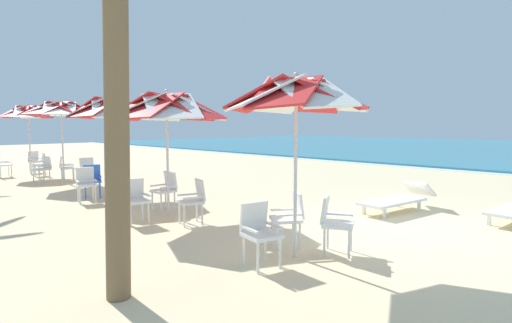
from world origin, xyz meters
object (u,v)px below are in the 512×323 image
Objects in this scene: beach_umbrella_0 at (296,97)px; beach_umbrella_4 at (28,113)px; plastic_chair_6 at (86,182)px; plastic_chair_8 at (86,169)px; plastic_chair_3 at (166,188)px; beach_umbrella_2 at (110,109)px; plastic_chair_13 at (2,164)px; plastic_chair_11 at (35,160)px; plastic_chair_1 at (290,215)px; plastic_chair_7 at (92,179)px; plastic_chair_12 at (41,163)px; plastic_chair_0 at (334,220)px; plastic_chair_10 at (43,168)px; plastic_chair_5 at (135,198)px; plastic_chair_2 at (259,230)px; plastic_chair_4 at (194,199)px; beach_umbrella_1 at (166,108)px; beach_umbrella_3 at (61,109)px; sun_lounger_1 at (398,199)px; plastic_chair_9 at (65,166)px.

beach_umbrella_4 is (-13.20, 0.16, 0.06)m from beach_umbrella_0.
plastic_chair_6 is 1.00× the size of plastic_chair_8.
beach_umbrella_0 is 4.54m from plastic_chair_3.
beach_umbrella_2 reaches higher than plastic_chair_8.
plastic_chair_11 is at bearing 115.32° from plastic_chair_13.
plastic_chair_1 and plastic_chair_13 have the same top height.
plastic_chair_7 is 1.00× the size of plastic_chair_12.
plastic_chair_6 is (-6.30, -0.49, -1.81)m from beach_umbrella_0.
plastic_chair_0 is 1.00× the size of plastic_chair_7.
plastic_chair_10 and plastic_chair_11 have the same top height.
beach_umbrella_0 is at bearing -0.71° from beach_umbrella_4.
plastic_chair_5 is at bearing -4.72° from beach_umbrella_4.
beach_umbrella_2 is at bearing 68.41° from plastic_chair_7.
plastic_chair_2 is 1.00× the size of plastic_chair_4.
plastic_chair_11 is at bearing 179.47° from plastic_chair_3.
beach_umbrella_1 reaches higher than plastic_chair_10.
plastic_chair_4 is (-2.64, 0.13, -1.81)m from beach_umbrella_0.
plastic_chair_4 is at bearing -2.04° from plastic_chair_11.
beach_umbrella_4 is 2.05m from plastic_chair_11.
beach_umbrella_1 reaches higher than plastic_chair_0.
beach_umbrella_0 is 3.20m from plastic_chair_4.
beach_umbrella_4 is (-13.48, -0.41, 1.87)m from plastic_chair_0.
plastic_chair_0 is 0.33× the size of beach_umbrella_1.
beach_umbrella_3 is 3.18× the size of plastic_chair_11.
beach_umbrella_3 is (-7.54, 0.20, 1.92)m from plastic_chair_4.
beach_umbrella_4 reaches higher than plastic_chair_6.
plastic_chair_3 and plastic_chair_10 have the same top height.
plastic_chair_0 is at bearing -79.52° from sun_lounger_1.
plastic_chair_5 is 1.00× the size of plastic_chair_13.
plastic_chair_13 is (-9.81, -0.12, 0.00)m from plastic_chair_5.
plastic_chair_1 is 1.00× the size of plastic_chair_2.
beach_umbrella_2 is 7.00m from plastic_chair_13.
plastic_chair_1 and plastic_chair_9 have the same top height.
beach_umbrella_1 is 3.14m from beach_umbrella_2.
plastic_chair_4 is at bearing 4.74° from plastic_chair_13.
plastic_chair_8 is at bearing 166.83° from plastic_chair_5.
beach_umbrella_3 is 1.01× the size of beach_umbrella_4.
plastic_chair_8 is (-2.73, 0.37, -1.84)m from beach_umbrella_2.
beach_umbrella_1 reaches higher than plastic_chair_9.
plastic_chair_8 is (-9.26, 1.34, 0.00)m from plastic_chair_2.
plastic_chair_3 is 0.39× the size of sun_lounger_1.
plastic_chair_0 is 2.95m from plastic_chair_4.
plastic_chair_11 is at bearing 175.29° from plastic_chair_2.
plastic_chair_2 is at bearing -6.15° from plastic_chair_9.
plastic_chair_5 is 9.81m from plastic_chair_13.
plastic_chair_11 is at bearing 168.31° from plastic_chair_10.
sun_lounger_1 is at bearing 21.65° from plastic_chair_10.
plastic_chair_9 is (-10.60, 0.52, -1.81)m from beach_umbrella_0.
plastic_chair_3 is at bearing 11.30° from plastic_chair_7.
plastic_chair_1 is at bearing 138.01° from beach_umbrella_0.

